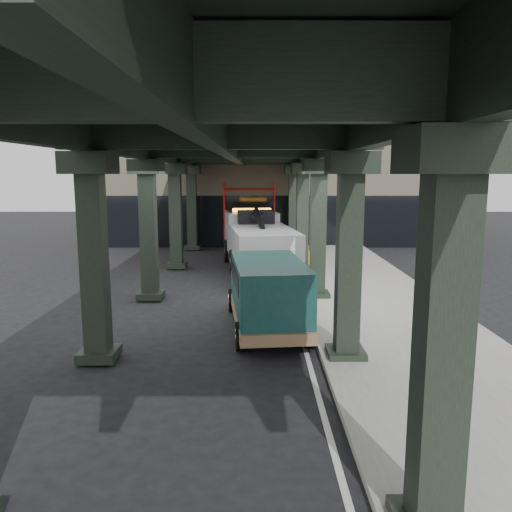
{
  "coord_description": "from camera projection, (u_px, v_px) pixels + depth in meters",
  "views": [
    {
      "loc": [
        0.43,
        -15.57,
        4.5
      ],
      "look_at": [
        0.41,
        1.44,
        1.7
      ],
      "focal_mm": 35.0,
      "sensor_mm": 36.0,
      "label": 1
    }
  ],
  "objects": [
    {
      "name": "viaduct",
      "position": [
        232.0,
        146.0,
        17.18
      ],
      "size": [
        7.4,
        32.0,
        6.4
      ],
      "color": "black",
      "rests_on": "ground"
    },
    {
      "name": "lane_stripe",
      "position": [
        291.0,
        300.0,
        18.07
      ],
      "size": [
        0.12,
        38.0,
        0.01
      ],
      "primitive_type": "cube",
      "color": "silver",
      "rests_on": "ground"
    },
    {
      "name": "tow_truck",
      "position": [
        257.0,
        240.0,
        23.31
      ],
      "size": [
        3.62,
        9.23,
        2.95
      ],
      "rotation": [
        0.0,
        0.0,
        0.13
      ],
      "color": "black",
      "rests_on": "ground"
    },
    {
      "name": "building",
      "position": [
        279.0,
        181.0,
        35.18
      ],
      "size": [
        22.0,
        10.0,
        8.0
      ],
      "primitive_type": "cube",
      "color": "#C6B793",
      "rests_on": "ground"
    },
    {
      "name": "scaffolding",
      "position": [
        249.0,
        214.0,
        30.2
      ],
      "size": [
        3.08,
        0.88,
        4.0
      ],
      "color": "red",
      "rests_on": "ground"
    },
    {
      "name": "ground",
      "position": [
        243.0,
        315.0,
        16.1
      ],
      "size": [
        90.0,
        90.0,
        0.0
      ],
      "primitive_type": "plane",
      "color": "black",
      "rests_on": "ground"
    },
    {
      "name": "towed_van",
      "position": [
        267.0,
        292.0,
        14.4
      ],
      "size": [
        2.5,
        5.32,
        2.09
      ],
      "rotation": [
        0.0,
        0.0,
        0.1
      ],
      "color": "#113D3A",
      "rests_on": "ground"
    },
    {
      "name": "sidewalk",
      "position": [
        369.0,
        298.0,
        18.05
      ],
      "size": [
        5.0,
        40.0,
        0.15
      ],
      "primitive_type": "cube",
      "color": "gray",
      "rests_on": "ground"
    }
  ]
}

